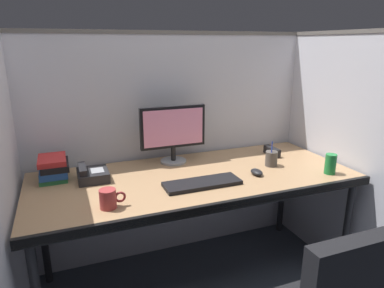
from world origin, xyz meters
The scene contains 13 objects.
cubicle_partition_rear centered at (0.00, 0.74, 0.79)m, with size 2.21×0.06×1.57m.
cubicle_partition_left centered at (-0.99, 0.20, 0.79)m, with size 0.06×1.41×1.57m.
cubicle_partition_right centered at (0.99, 0.20, 0.79)m, with size 0.06×1.41×1.57m.
desk centered at (0.00, 0.29, 0.69)m, with size 1.90×0.80×0.74m.
monitor_center centered at (-0.05, 0.57, 0.96)m, with size 0.43×0.17×0.37m.
keyboard_main centered at (-0.02, 0.15, 0.75)m, with size 0.43×0.15×0.02m, color black.
computer_mouse centered at (0.35, 0.17, 0.76)m, with size 0.06×0.10×0.04m.
desk_phone centered at (-0.58, 0.44, 0.77)m, with size 0.17×0.19×0.09m.
coffee_mug centered at (-0.54, 0.05, 0.79)m, with size 0.13×0.08×0.09m.
red_stapler centered at (0.64, 0.46, 0.77)m, with size 0.04×0.15×0.06m, color black.
book_stack centered at (-0.78, 0.54, 0.81)m, with size 0.16×0.22×0.13m.
soda_can centered at (0.77, 0.03, 0.80)m, with size 0.07×0.07×0.12m, color #197233.
pen_cup centered at (0.51, 0.28, 0.79)m, with size 0.08×0.08×0.17m.
Camera 1 is at (-0.71, -1.48, 1.50)m, focal length 32.17 mm.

